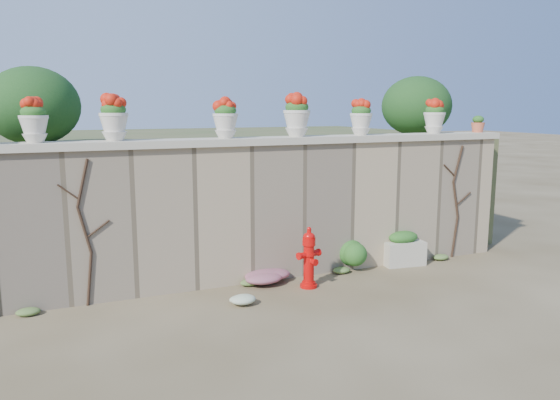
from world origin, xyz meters
name	(u,v)px	position (x,y,z in m)	size (l,w,h in m)	color
ground	(330,317)	(0.00, 0.00, 0.00)	(80.00, 80.00, 0.00)	brown
stone_wall	(274,211)	(0.00, 1.80, 1.00)	(8.00, 0.40, 2.00)	tan
wall_cap	(274,141)	(0.00, 1.80, 2.05)	(8.10, 0.52, 0.10)	#BDB6A0
raised_fill	(214,184)	(0.00, 5.00, 1.00)	(9.00, 6.00, 2.00)	#384C23
back_shrub_left	(33,106)	(-3.20, 3.00, 2.55)	(1.30, 1.30, 1.10)	#143814
back_shrub_right	(416,106)	(3.40, 3.00, 2.55)	(1.30, 1.30, 1.10)	#143814
vine_left	(86,231)	(-2.67, 1.58, 0.99)	(0.60, 0.04, 1.91)	black
vine_right	(456,200)	(3.23, 1.58, 0.99)	(0.60, 0.04, 1.91)	black
fire_hydrant	(309,257)	(0.25, 1.12, 0.44)	(0.38, 0.27, 0.87)	red
planter_box	(403,249)	(2.16, 1.55, 0.26)	(0.71, 0.46, 0.55)	#BDB6A0
green_shrub	(358,251)	(1.32, 1.55, 0.31)	(0.65, 0.59, 0.62)	#1E5119
magenta_clump	(270,276)	(-0.21, 1.45, 0.13)	(0.96, 0.64, 0.26)	#C22682
white_flowers	(238,300)	(-0.92, 0.80, 0.09)	(0.49, 0.39, 0.18)	white
urn_pot_0	(34,121)	(-3.18, 1.80, 2.37)	(0.34, 0.34, 0.54)	beige
urn_pot_1	(114,119)	(-2.23, 1.80, 2.39)	(0.37, 0.37, 0.58)	beige
urn_pot_2	(225,118)	(-0.73, 1.80, 2.38)	(0.36, 0.36, 0.56)	beige
urn_pot_3	(297,116)	(0.37, 1.80, 2.41)	(0.40, 0.40, 0.62)	beige
urn_pot_4	(361,118)	(1.46, 1.80, 2.37)	(0.35, 0.35, 0.54)	beige
urn_pot_5	(434,117)	(2.87, 1.80, 2.37)	(0.35, 0.35, 0.56)	beige
terracotta_pot	(478,125)	(3.80, 1.80, 2.23)	(0.23, 0.23, 0.28)	#C75C3C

